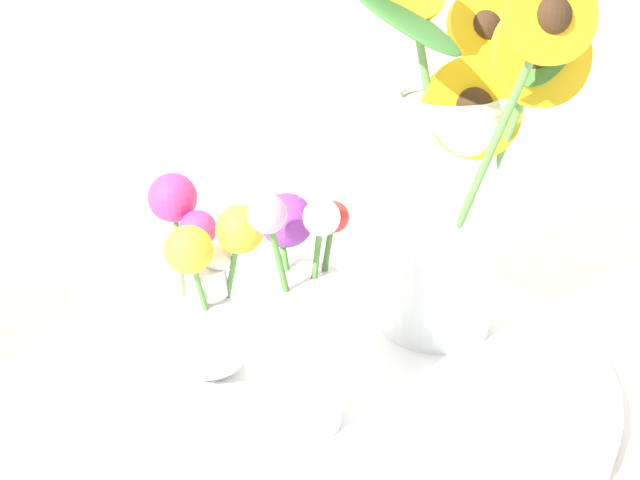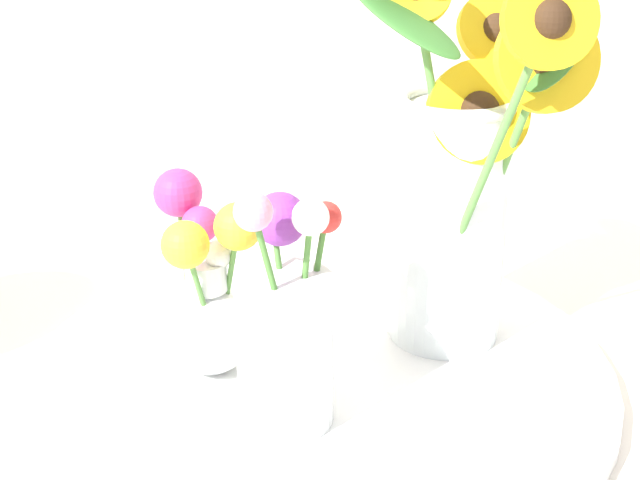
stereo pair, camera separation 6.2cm
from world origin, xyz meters
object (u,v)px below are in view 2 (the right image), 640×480
at_px(serving_tray, 320,372).
at_px(mason_jar_sunflowers, 458,189).
at_px(vase_small_center, 286,331).
at_px(vase_bulb_right, 207,293).

bearing_deg(serving_tray, mason_jar_sunflowers, 13.94).
bearing_deg(mason_jar_sunflowers, vase_small_center, -146.92).
xyz_separation_m(serving_tray, vase_bulb_right, (-0.10, 0.01, 0.08)).
bearing_deg(mason_jar_sunflowers, serving_tray, -166.06).
distance_m(mason_jar_sunflowers, vase_bulb_right, 0.24).
height_order(vase_small_center, vase_bulb_right, vase_small_center).
xyz_separation_m(vase_small_center, vase_bulb_right, (-0.06, 0.08, -0.01)).
xyz_separation_m(mason_jar_sunflowers, vase_small_center, (-0.17, -0.11, -0.07)).
height_order(serving_tray, vase_bulb_right, vase_bulb_right).
relative_size(serving_tray, mason_jar_sunflowers, 1.42).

